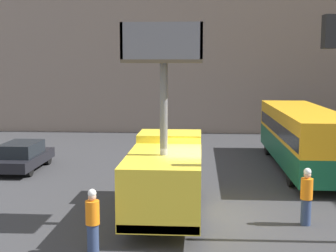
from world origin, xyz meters
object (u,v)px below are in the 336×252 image
(city_bus, at_px, (303,134))
(road_worker_directing, at_px, (306,197))
(utility_truck, at_px, (166,171))
(road_worker_near_truck, at_px, (93,221))
(parked_car_curbside, at_px, (23,156))

(city_bus, distance_m, road_worker_directing, 8.51)
(utility_truck, xyz_separation_m, road_worker_near_truck, (-1.75, -3.30, -0.66))
(road_worker_near_truck, relative_size, road_worker_directing, 0.96)
(road_worker_directing, relative_size, parked_car_curbside, 0.44)
(road_worker_directing, bearing_deg, road_worker_near_truck, 5.63)
(road_worker_near_truck, bearing_deg, city_bus, -86.30)
(utility_truck, xyz_separation_m, parked_car_curbside, (-7.43, 6.40, -0.85))
(utility_truck, distance_m, city_bus, 9.87)
(city_bus, distance_m, parked_car_curbside, 13.68)
(utility_truck, bearing_deg, road_worker_near_truck, -117.93)
(road_worker_near_truck, xyz_separation_m, road_worker_directing, (6.27, 2.70, 0.04))
(parked_car_curbside, bearing_deg, road_worker_near_truck, -59.64)
(city_bus, xyz_separation_m, road_worker_near_truck, (-7.89, -11.02, -0.84))
(road_worker_directing, height_order, parked_car_curbside, road_worker_directing)
(city_bus, bearing_deg, utility_truck, 125.91)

